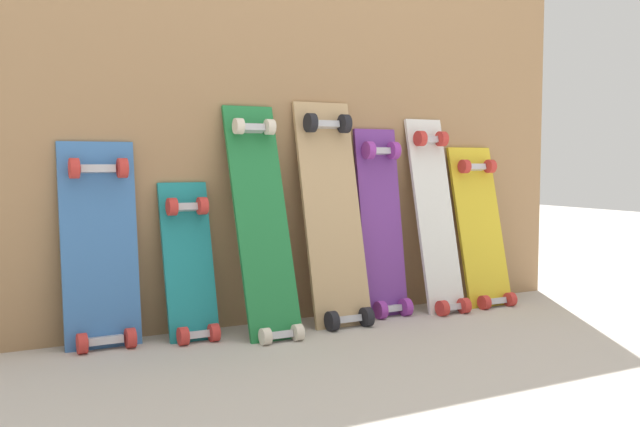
{
  "coord_description": "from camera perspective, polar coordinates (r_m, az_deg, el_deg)",
  "views": [
    {
      "loc": [
        -1.19,
        -2.31,
        0.59
      ],
      "look_at": [
        0.0,
        -0.07,
        0.41
      ],
      "focal_mm": 39.55,
      "sensor_mm": 36.0,
      "label": 1
    }
  ],
  "objects": [
    {
      "name": "ground_plane",
      "position": [
        2.67,
        -0.72,
        -8.63
      ],
      "size": [
        12.0,
        12.0,
        0.0
      ],
      "primitive_type": "plane",
      "color": "#B2AAA0"
    },
    {
      "name": "skateboard_green",
      "position": [
        2.42,
        -4.59,
        -1.32
      ],
      "size": [
        0.19,
        0.32,
        0.86
      ],
      "color": "#1E7238",
      "rests_on": "ground"
    },
    {
      "name": "skateboard_white",
      "position": [
        2.84,
        9.43,
        -0.75
      ],
      "size": [
        0.17,
        0.25,
        0.83
      ],
      "color": "silver",
      "rests_on": "ground"
    },
    {
      "name": "skateboard_natural",
      "position": [
        2.58,
        1.13,
        -0.6
      ],
      "size": [
        0.23,
        0.27,
        0.88
      ],
      "color": "tan",
      "rests_on": "ground"
    },
    {
      "name": "skateboard_teal",
      "position": [
        2.41,
        -10.48,
        -4.56
      ],
      "size": [
        0.17,
        0.2,
        0.59
      ],
      "color": "#197A7F",
      "rests_on": "ground"
    },
    {
      "name": "skateboard_blue",
      "position": [
        2.36,
        -17.34,
        -3.16
      ],
      "size": [
        0.24,
        0.16,
        0.72
      ],
      "color": "#386BAD",
      "rests_on": "ground"
    },
    {
      "name": "skateboard_yellow",
      "position": [
        3.01,
        12.94,
        -1.63
      ],
      "size": [
        0.22,
        0.23,
        0.72
      ],
      "color": "gold",
      "rests_on": "ground"
    },
    {
      "name": "skateboard_purple",
      "position": [
        2.74,
        5.07,
        -1.3
      ],
      "size": [
        0.18,
        0.19,
        0.78
      ],
      "color": "#6B338C",
      "rests_on": "ground"
    },
    {
      "name": "plywood_wall_panel",
      "position": [
        2.68,
        -1.43,
        10.64
      ],
      "size": [
        2.4,
        0.04,
        1.79
      ],
      "primitive_type": "cube",
      "color": "#99724C",
      "rests_on": "ground"
    }
  ]
}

